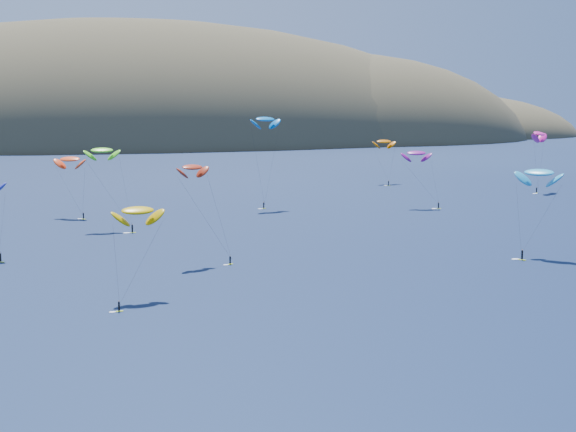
# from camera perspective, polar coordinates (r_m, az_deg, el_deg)

# --- Properties ---
(ground) EXTENTS (2800.00, 2800.00, 0.00)m
(ground) POSITION_cam_1_polar(r_m,az_deg,el_deg) (90.80, 18.59, -12.50)
(ground) COLOR black
(ground) RESTS_ON ground
(island) EXTENTS (730.00, 300.00, 210.00)m
(island) POSITION_cam_1_polar(r_m,az_deg,el_deg) (638.72, -8.86, 4.35)
(island) COLOR #3D3526
(island) RESTS_ON ground
(kitesurfer_1) EXTENTS (9.87, 11.63, 18.19)m
(kitesurfer_1) POSITION_cam_1_polar(r_m,az_deg,el_deg) (225.86, -15.25, 3.92)
(kitesurfer_1) COLOR #DCFF1C
(kitesurfer_1) RESTS_ON ground
(kitesurfer_2) EXTENTS (9.09, 11.76, 16.27)m
(kitesurfer_2) POSITION_cam_1_polar(r_m,az_deg,el_deg) (130.37, -10.64, 0.38)
(kitesurfer_2) COLOR #DCFF1C
(kitesurfer_2) RESTS_ON ground
(kitesurfer_3) EXTENTS (10.84, 11.55, 21.68)m
(kitesurfer_3) POSITION_cam_1_polar(r_m,az_deg,el_deg) (202.11, -13.09, 4.56)
(kitesurfer_3) COLOR #DCFF1C
(kitesurfer_3) RESTS_ON ground
(kitesurfer_4) EXTENTS (10.42, 7.23, 28.67)m
(kitesurfer_4) POSITION_cam_1_polar(r_m,az_deg,el_deg) (236.40, -1.63, 6.89)
(kitesurfer_4) COLOR #DCFF1C
(kitesurfer_4) RESTS_ON ground
(kitesurfer_5) EXTENTS (11.25, 10.09, 19.56)m
(kitesurfer_5) POSITION_cam_1_polar(r_m,az_deg,el_deg) (170.57, 17.42, 2.96)
(kitesurfer_5) COLOR #DCFF1C
(kitesurfer_5) RESTS_ON ground
(kitesurfer_6) EXTENTS (10.05, 9.75, 18.46)m
(kitesurfer_6) POSITION_cam_1_polar(r_m,az_deg,el_deg) (240.21, 9.12, 4.44)
(kitesurfer_6) COLOR #DCFF1C
(kitesurfer_6) RESTS_ON ground
(kitesurfer_8) EXTENTS (11.15, 11.44, 22.96)m
(kitesurfer_8) POSITION_cam_1_polar(r_m,az_deg,el_deg) (291.72, 17.43, 5.61)
(kitesurfer_8) COLOR #DCFF1C
(kitesurfer_8) RESTS_ON ground
(kitesurfer_9) EXTENTS (10.67, 8.13, 20.57)m
(kitesurfer_9) POSITION_cam_1_polar(r_m,az_deg,el_deg) (156.49, -6.81, 3.45)
(kitesurfer_9) COLOR #DCFF1C
(kitesurfer_9) RESTS_ON ground
(kitesurfer_11) EXTENTS (9.31, 12.09, 18.46)m
(kitesurfer_11) POSITION_cam_1_polar(r_m,az_deg,el_deg) (308.80, 6.84, 5.28)
(kitesurfer_11) COLOR #DCFF1C
(kitesurfer_11) RESTS_ON ground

